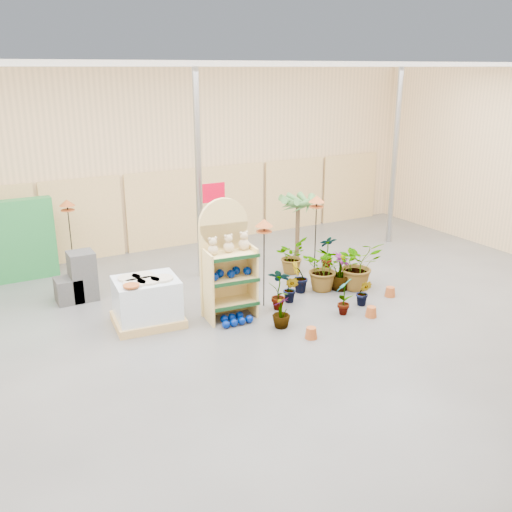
{
  "coord_description": "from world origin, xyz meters",
  "views": [
    {
      "loc": [
        -4.78,
        -7.68,
        4.48
      ],
      "look_at": [
        0.3,
        1.5,
        1.0
      ],
      "focal_mm": 40.0,
      "sensor_mm": 36.0,
      "label": 1
    }
  ],
  "objects": [
    {
      "name": "display_shelf",
      "position": [
        -0.43,
        1.31,
        1.03
      ],
      "size": [
        0.99,
        0.68,
        2.25
      ],
      "rotation": [
        0.0,
        0.0,
        -0.09
      ],
      "color": "#D7B96E",
      "rests_on": "ground"
    },
    {
      "name": "pallet_stack",
      "position": [
        -1.88,
        1.65,
        0.44
      ],
      "size": [
        1.31,
        1.13,
        0.91
      ],
      "rotation": [
        0.0,
        0.0,
        -0.09
      ],
      "color": "tan",
      "rests_on": "ground"
    },
    {
      "name": "potted_plant_1",
      "position": [
        0.94,
        1.22,
        0.28
      ],
      "size": [
        0.37,
        0.39,
        0.56
      ],
      "primitive_type": "imported",
      "rotation": [
        0.0,
        0.0,
        5.21
      ],
      "color": "#407334",
      "rests_on": "ground"
    },
    {
      "name": "gazing_balls_shelf",
      "position": [
        -0.43,
        1.17,
        0.88
      ],
      "size": [
        0.83,
        0.28,
        0.16
      ],
      "color": "navy",
      "rests_on": "display_shelf"
    },
    {
      "name": "potted_plant_3",
      "position": [
        2.22,
        1.31,
        0.41
      ],
      "size": [
        0.64,
        0.64,
        0.81
      ],
      "primitive_type": "imported",
      "rotation": [
        0.0,
        0.0,
        0.7
      ],
      "color": "#407334",
      "rests_on": "ground"
    },
    {
      "name": "trellis_stock",
      "position": [
        -3.8,
        5.2,
        0.9
      ],
      "size": [
        2.0,
        0.3,
        1.8
      ],
      "primitive_type": "cube",
      "color": "#227636",
      "rests_on": "ground"
    },
    {
      "name": "gazing_balls_floor",
      "position": [
        -0.49,
        0.87,
        0.07
      ],
      "size": [
        0.63,
        0.39,
        0.15
      ],
      "color": "navy",
      "rests_on": "ground"
    },
    {
      "name": "offer_sign",
      "position": [
        0.1,
        2.98,
        1.57
      ],
      "size": [
        0.5,
        0.08,
        2.2
      ],
      "color": "gray",
      "rests_on": "ground"
    },
    {
      "name": "potted_plant_5",
      "position": [
        1.37,
        1.58,
        0.34
      ],
      "size": [
        0.41,
        0.35,
        0.68
      ],
      "primitive_type": "imported",
      "rotation": [
        0.0,
        0.0,
        3.29
      ],
      "color": "#407334",
      "rests_on": "ground"
    },
    {
      "name": "bird_table_back",
      "position": [
        -2.51,
        4.94,
        1.62
      ],
      "size": [
        0.34,
        0.34,
        1.75
      ],
      "color": "black",
      "rests_on": "ground"
    },
    {
      "name": "bird_table_front",
      "position": [
        0.39,
        1.34,
        1.64
      ],
      "size": [
        0.34,
        0.34,
        1.77
      ],
      "color": "black",
      "rests_on": "ground"
    },
    {
      "name": "potted_plant_10",
      "position": [
        2.58,
        1.19,
        0.53
      ],
      "size": [
        1.1,
        1.0,
        1.07
      ],
      "primitive_type": "imported",
      "rotation": [
        0.0,
        0.0,
        6.09
      ],
      "color": "#407334",
      "rests_on": "ground"
    },
    {
      "name": "potted_plant_2",
      "position": [
        1.91,
        1.44,
        0.48
      ],
      "size": [
        1.09,
        1.13,
        0.97
      ],
      "primitive_type": "imported",
      "rotation": [
        0.0,
        0.0,
        5.24
      ],
      "color": "#407334",
      "rests_on": "ground"
    },
    {
      "name": "charcoal_planters",
      "position": [
        -2.73,
        3.4,
        0.42
      ],
      "size": [
        0.8,
        0.5,
        1.0
      ],
      "color": "#323232",
      "rests_on": "ground"
    },
    {
      "name": "bird_table_right",
      "position": [
        1.96,
        1.88,
        1.81
      ],
      "size": [
        0.34,
        0.34,
        1.95
      ],
      "color": "black",
      "rests_on": "ground"
    },
    {
      "name": "potted_plant_11",
      "position": [
        0.71,
        2.54,
        0.29
      ],
      "size": [
        0.39,
        0.39,
        0.57
      ],
      "primitive_type": "imported",
      "rotation": [
        0.0,
        0.0,
        6.04
      ],
      "color": "#407334",
      "rests_on": "ground"
    },
    {
      "name": "potted_plant_7",
      "position": [
        0.18,
        0.33,
        0.29
      ],
      "size": [
        0.41,
        0.41,
        0.58
      ],
      "primitive_type": "imported",
      "rotation": [
        0.0,
        0.0,
        3.47
      ],
      "color": "#407334",
      "rests_on": "ground"
    },
    {
      "name": "potted_plant_8",
      "position": [
        1.52,
        0.26,
        0.37
      ],
      "size": [
        0.47,
        0.44,
        0.74
      ],
      "primitive_type": "imported",
      "rotation": [
        0.0,
        0.0,
        3.73
      ],
      "color": "#407334",
      "rests_on": "ground"
    },
    {
      "name": "room",
      "position": [
        0.0,
        0.91,
        2.21
      ],
      "size": [
        15.2,
        12.1,
        4.7
      ],
      "color": "#4D4D4D",
      "rests_on": "ground"
    },
    {
      "name": "teddy_bears",
      "position": [
        -0.41,
        1.21,
        1.42
      ],
      "size": [
        0.83,
        0.21,
        0.34
      ],
      "color": "#CEB287",
      "rests_on": "display_shelf"
    },
    {
      "name": "potted_plant_9",
      "position": [
        2.11,
        0.4,
        0.27
      ],
      "size": [
        0.38,
        0.38,
        0.54
      ],
      "primitive_type": "imported",
      "rotation": [
        0.0,
        0.0,
        5.51
      ],
      "color": "#407334",
      "rests_on": "ground"
    },
    {
      "name": "palm",
      "position": [
        2.27,
        3.05,
        1.54
      ],
      "size": [
        0.7,
        0.7,
        1.8
      ],
      "color": "brown",
      "rests_on": "ground"
    },
    {
      "name": "potted_plant_4",
      "position": [
        2.77,
        2.54,
        0.4
      ],
      "size": [
        0.47,
        0.36,
        0.81
      ],
      "primitive_type": "imported",
      "rotation": [
        0.0,
        0.0,
        2.96
      ],
      "color": "#407334",
      "rests_on": "ground"
    },
    {
      "name": "potted_plant_0",
      "position": [
        0.56,
        1.05,
        0.43
      ],
      "size": [
        0.53,
        0.53,
        0.85
      ],
      "primitive_type": "imported",
      "rotation": [
        0.0,
        0.0,
        2.35
      ],
      "color": "#407334",
      "rests_on": "ground"
    },
    {
      "name": "potted_plant_6",
      "position": [
        1.88,
        2.71,
        0.4
      ],
      "size": [
        0.96,
        0.94,
        0.8
      ],
      "primitive_type": "imported",
      "rotation": [
        0.0,
        0.0,
        0.68
      ],
      "color": "#407334",
      "rests_on": "ground"
    }
  ]
}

